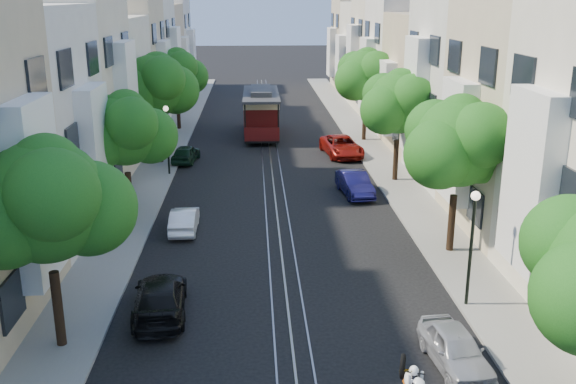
{
  "coord_description": "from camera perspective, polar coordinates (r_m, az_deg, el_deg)",
  "views": [
    {
      "loc": [
        -1.1,
        -16.12,
        10.55
      ],
      "look_at": [
        0.37,
        11.02,
        2.2
      ],
      "focal_mm": 40.0,
      "sensor_mm": 36.0,
      "label": 1
    }
  ],
  "objects": [
    {
      "name": "ground",
      "position": [
        45.38,
        -1.64,
        3.63
      ],
      "size": [
        200.0,
        200.0,
        0.0
      ],
      "primitive_type": "plane",
      "color": "black",
      "rests_on": "ground"
    },
    {
      "name": "sidewalk_east",
      "position": [
        46.11,
        7.42,
        3.79
      ],
      "size": [
        2.5,
        80.0,
        0.12
      ],
      "primitive_type": "cube",
      "color": "gray",
      "rests_on": "ground"
    },
    {
      "name": "sidewalk_west",
      "position": [
        45.77,
        -10.77,
        3.53
      ],
      "size": [
        2.5,
        80.0,
        0.12
      ],
      "primitive_type": "cube",
      "color": "gray",
      "rests_on": "ground"
    },
    {
      "name": "rail_left",
      "position": [
        45.37,
        -2.33,
        3.63
      ],
      "size": [
        0.06,
        80.0,
        0.02
      ],
      "primitive_type": "cube",
      "color": "gray",
      "rests_on": "ground"
    },
    {
      "name": "rail_slot",
      "position": [
        45.38,
        -1.64,
        3.64
      ],
      "size": [
        0.06,
        80.0,
        0.02
      ],
      "primitive_type": "cube",
      "color": "gray",
      "rests_on": "ground"
    },
    {
      "name": "rail_right",
      "position": [
        45.39,
        -0.94,
        3.65
      ],
      "size": [
        0.06,
        80.0,
        0.02
      ],
      "primitive_type": "cube",
      "color": "gray",
      "rests_on": "ground"
    },
    {
      "name": "lane_line",
      "position": [
        45.38,
        -1.64,
        3.63
      ],
      "size": [
        0.08,
        80.0,
        0.01
      ],
      "primitive_type": "cube",
      "color": "tan",
      "rests_on": "ground"
    },
    {
      "name": "townhouses_east",
      "position": [
        46.22,
        13.42,
        9.96
      ],
      "size": [
        7.75,
        72.0,
        12.0
      ],
      "color": "beige",
      "rests_on": "ground"
    },
    {
      "name": "townhouses_west",
      "position": [
        45.66,
        -16.97,
        9.47
      ],
      "size": [
        7.75,
        72.0,
        11.76
      ],
      "color": "silver",
      "rests_on": "ground"
    },
    {
      "name": "tree_e_b",
      "position": [
        27.09,
        14.99,
        4.09
      ],
      "size": [
        4.93,
        4.08,
        6.68
      ],
      "color": "black",
      "rests_on": "ground"
    },
    {
      "name": "tree_e_c",
      "position": [
        37.53,
        9.9,
        7.71
      ],
      "size": [
        4.84,
        3.99,
        6.52
      ],
      "color": "black",
      "rests_on": "ground"
    },
    {
      "name": "tree_e_d",
      "position": [
        48.17,
        7.02,
        10.18
      ],
      "size": [
        5.01,
        4.16,
        6.85
      ],
      "color": "black",
      "rests_on": "ground"
    },
    {
      "name": "tree_w_a",
      "position": [
        19.95,
        -20.58,
        -1.01
      ],
      "size": [
        4.93,
        4.08,
        6.68
      ],
      "color": "black",
      "rests_on": "ground"
    },
    {
      "name": "tree_w_b",
      "position": [
        31.31,
        -14.23,
        5.22
      ],
      "size": [
        4.72,
        3.87,
        6.27
      ],
      "color": "black",
      "rests_on": "ground"
    },
    {
      "name": "tree_w_c",
      "position": [
        41.9,
        -11.52,
        9.23
      ],
      "size": [
        5.13,
        4.28,
        7.09
      ],
      "color": "black",
      "rests_on": "ground"
    },
    {
      "name": "tree_w_d",
      "position": [
        52.78,
        -9.82,
        10.36
      ],
      "size": [
        4.84,
        3.99,
        6.52
      ],
      "color": "black",
      "rests_on": "ground"
    },
    {
      "name": "lamp_east",
      "position": [
        22.78,
        16.08,
        -3.39
      ],
      "size": [
        0.32,
        0.32,
        4.16
      ],
      "color": "black",
      "rests_on": "ground"
    },
    {
      "name": "lamp_west",
      "position": [
        39.24,
        -10.71,
        5.46
      ],
      "size": [
        0.32,
        0.32,
        4.16
      ],
      "color": "black",
      "rests_on": "ground"
    },
    {
      "name": "cable_car",
      "position": [
        50.41,
        -2.4,
        7.3
      ],
      "size": [
        2.77,
        8.77,
        3.37
      ],
      "rotation": [
        0.0,
        0.0,
        -0.0
      ],
      "color": "black",
      "rests_on": "ground"
    },
    {
      "name": "parked_car_e_near",
      "position": [
        20.06,
        14.66,
        -13.34
      ],
      "size": [
        1.71,
        3.55,
        1.17
      ],
      "primitive_type": "imported",
      "rotation": [
        0.0,
        0.0,
        0.1
      ],
      "color": "#9FA1AA",
      "rests_on": "ground"
    },
    {
      "name": "parked_car_e_mid",
      "position": [
        35.42,
        5.95,
        0.73
      ],
      "size": [
        1.79,
        4.0,
        1.28
      ],
      "primitive_type": "imported",
      "rotation": [
        0.0,
        0.0,
        0.12
      ],
      "color": "#0D0C3D",
      "rests_on": "ground"
    },
    {
      "name": "parked_car_e_far",
      "position": [
        44.15,
        4.79,
        4.1
      ],
      "size": [
        2.82,
        5.09,
        1.35
      ],
      "primitive_type": "imported",
      "rotation": [
        0.0,
        0.0,
        0.12
      ],
      "color": "maroon",
      "rests_on": "ground"
    },
    {
      "name": "parked_car_w_near",
      "position": [
        22.69,
        -11.3,
        -9.22
      ],
      "size": [
        2.09,
        4.43,
        1.25
      ],
      "primitive_type": "imported",
      "rotation": [
        0.0,
        0.0,
        3.22
      ],
      "color": "black",
      "rests_on": "ground"
    },
    {
      "name": "parked_car_w_mid",
      "position": [
        30.26,
        -9.2,
        -2.44
      ],
      "size": [
        1.19,
        3.36,
        1.11
      ],
      "primitive_type": "imported",
      "rotation": [
        0.0,
        0.0,
        3.15
      ],
      "color": "white",
      "rests_on": "ground"
    },
    {
      "name": "parked_car_w_far",
      "position": [
        42.78,
        -9.08,
        3.39
      ],
      "size": [
        1.84,
        3.59,
        1.17
      ],
      "primitive_type": "imported",
      "rotation": [
        0.0,
        0.0,
        3.0
      ],
      "color": "black",
      "rests_on": "ground"
    }
  ]
}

